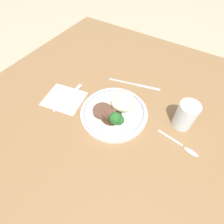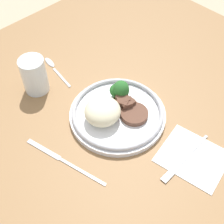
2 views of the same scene
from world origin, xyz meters
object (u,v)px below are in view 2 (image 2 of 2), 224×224
(plate, at_px, (116,110))
(knife, at_px, (62,160))
(juice_glass, at_px, (35,76))
(spoon, at_px, (52,66))
(fork, at_px, (181,162))

(plate, xyz_separation_m, knife, (-0.01, 0.19, -0.02))
(plate, relative_size, juice_glass, 2.40)
(spoon, bearing_deg, plate, -170.60)
(juice_glass, bearing_deg, spoon, -61.83)
(fork, height_order, spoon, same)
(knife, bearing_deg, fork, -149.54)
(juice_glass, xyz_separation_m, spoon, (0.05, -0.09, -0.05))
(fork, bearing_deg, spoon, -89.30)
(juice_glass, xyz_separation_m, knife, (-0.24, 0.10, -0.05))
(knife, xyz_separation_m, spoon, (0.28, -0.19, 0.00))
(juice_glass, height_order, knife, juice_glass)
(spoon, bearing_deg, fork, -170.02)
(fork, bearing_deg, plate, -88.54)
(plate, bearing_deg, juice_glass, 21.92)
(juice_glass, bearing_deg, fork, -166.89)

